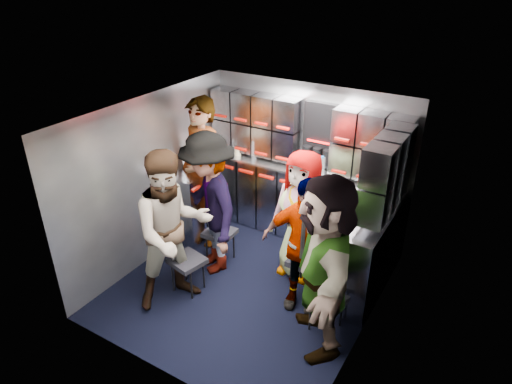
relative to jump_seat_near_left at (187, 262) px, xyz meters
The scene contains 29 objects.
floor 0.81m from the jump_seat_near_left, 36.73° to the left, with size 3.00×3.00×0.00m, color black.
wall_back 2.12m from the jump_seat_near_left, 73.47° to the left, with size 2.80×0.04×2.10m, color gray.
wall_left 1.15m from the jump_seat_near_left, 152.75° to the left, with size 0.04×3.00×2.10m, color gray.
wall_right 2.13m from the jump_seat_near_left, 12.21° to the left, with size 0.04×3.00×2.10m, color gray.
ceiling 1.86m from the jump_seat_near_left, 36.73° to the left, with size 2.80×3.00×0.02m, color silver.
cart_bank_back 1.81m from the jump_seat_near_left, 71.58° to the left, with size 2.68×0.38×0.99m, color gray.
cart_bank_left 1.17m from the jump_seat_near_left, 122.08° to the left, with size 0.38×0.76×0.99m, color gray.
counter 1.92m from the jump_seat_near_left, 71.58° to the left, with size 2.68×0.42×0.03m, color #B8BAC0.
locker_bank_back 2.17m from the jump_seat_near_left, 72.16° to the left, with size 2.68×0.28×0.82m, color gray.
locker_bank_right 2.41m from the jump_seat_near_left, 31.74° to the left, with size 0.28×1.00×0.82m, color gray.
right_cabinet 2.09m from the jump_seat_near_left, 29.40° to the left, with size 0.28×1.20×1.00m, color gray.
coffee_niche 2.26m from the jump_seat_near_left, 67.74° to the left, with size 0.46×0.16×0.84m, color black, non-canonical shape.
red_latch_strip 1.70m from the jump_seat_near_left, 69.35° to the left, with size 2.60×0.02×0.03m, color #B91308.
jump_seat_near_left is the anchor object (origin of this frame).
jump_seat_mid_left 0.68m from the jump_seat_near_left, 92.20° to the left, with size 0.37×0.35×0.42m.
jump_seat_center 1.50m from the jump_seat_near_left, 50.22° to the left, with size 0.44×0.43×0.40m.
jump_seat_mid_right 1.39m from the jump_seat_near_left, 27.52° to the left, with size 0.43×0.40×0.50m.
jump_seat_near_right 1.64m from the jump_seat_near_left, ahead, with size 0.41×0.39×0.41m.
attendant_standing 1.25m from the jump_seat_near_left, 116.08° to the left, with size 0.73×0.48×2.00m, color black.
attendant_arc_a 0.56m from the jump_seat_near_left, 90.00° to the right, with size 0.88×0.69×1.81m, color black.
attendant_arc_b 0.72m from the jump_seat_near_left, 92.99° to the left, with size 1.15×0.66×1.78m, color black.
attendant_arc_c 1.43m from the jump_seat_near_left, 45.37° to the left, with size 0.79×0.51×1.61m, color black.
attendant_arc_d 1.37m from the jump_seat_near_left, 20.53° to the left, with size 0.92×0.38×1.57m, color black.
attendant_arc_e 1.71m from the jump_seat_near_left, ahead, with size 1.72×0.55×1.86m, color black.
bottle_left 1.89m from the jump_seat_near_left, 104.62° to the left, with size 0.06×0.06×0.24m, color white.
bottle_mid 1.84m from the jump_seat_near_left, 93.90° to the left, with size 0.07×0.07×0.26m, color white.
bottle_right 2.04m from the jump_seat_near_left, 62.07° to the left, with size 0.07×0.07×0.23m, color white.
cup_left 1.84m from the jump_seat_near_left, 102.62° to the left, with size 0.09×0.09×0.10m, color beige.
cup_right 2.37m from the jump_seat_near_left, 46.89° to the left, with size 0.07×0.07×0.09m, color beige.
Camera 1 is at (2.29, -3.66, 3.50)m, focal length 32.00 mm.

